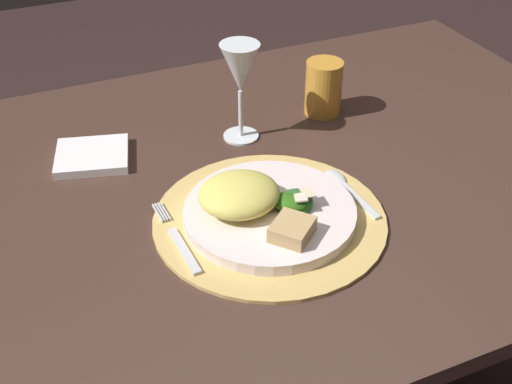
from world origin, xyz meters
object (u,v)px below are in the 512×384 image
(dining_table, at_px, (270,248))
(spoon, at_px, (343,184))
(dinner_plate, at_px, (270,213))
(wine_glass, at_px, (242,71))
(amber_tumbler, at_px, (324,88))
(napkin, at_px, (92,156))
(fork, at_px, (178,240))

(dining_table, bearing_deg, spoon, -44.40)
(dinner_plate, xyz_separation_m, wine_glass, (0.06, 0.24, 0.11))
(spoon, height_order, amber_tumbler, amber_tumbler)
(dining_table, xyz_separation_m, spoon, (0.09, -0.08, 0.17))
(dining_table, height_order, amber_tumbler, amber_tumbler)
(spoon, bearing_deg, napkin, 144.69)
(napkin, xyz_separation_m, amber_tumbler, (0.43, -0.01, 0.04))
(spoon, height_order, wine_glass, wine_glass)
(amber_tumbler, bearing_deg, napkin, 178.60)
(spoon, xyz_separation_m, amber_tumbler, (0.09, 0.23, 0.04))
(fork, relative_size, napkin, 1.43)
(dining_table, relative_size, wine_glass, 7.39)
(spoon, relative_size, napkin, 1.19)
(dining_table, distance_m, fork, 0.28)
(napkin, distance_m, wine_glass, 0.29)
(dining_table, relative_size, fork, 7.57)
(dinner_plate, bearing_deg, spoon, 11.39)
(dining_table, height_order, dinner_plate, dinner_plate)
(fork, height_order, wine_glass, wine_glass)
(amber_tumbler, bearing_deg, spoon, -110.79)
(fork, distance_m, spoon, 0.28)
(dining_table, height_order, napkin, napkin)
(spoon, xyz_separation_m, napkin, (-0.34, 0.24, -0.00))
(fork, height_order, napkin, napkin)
(dinner_plate, distance_m, napkin, 0.34)
(dining_table, height_order, wine_glass, wine_glass)
(dinner_plate, distance_m, spoon, 0.14)
(dinner_plate, relative_size, napkin, 2.13)
(fork, relative_size, wine_glass, 0.98)
(napkin, distance_m, amber_tumbler, 0.43)
(fork, bearing_deg, wine_glass, 49.90)
(dining_table, xyz_separation_m, dinner_plate, (-0.05, -0.11, 0.17))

